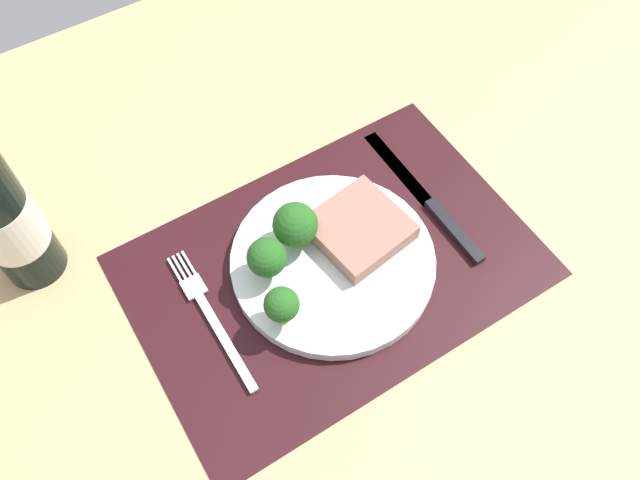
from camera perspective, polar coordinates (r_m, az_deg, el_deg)
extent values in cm
cube|color=tan|center=(76.71, 1.11, -2.85)|extent=(140.00, 110.00, 3.00)
cube|color=black|center=(75.26, 1.13, -2.26)|extent=(45.91, 31.24, 0.30)
cylinder|color=silver|center=(74.43, 1.14, -1.90)|extent=(23.56, 23.56, 1.60)
cube|color=#9E6B5B|center=(74.56, 3.48, 1.03)|extent=(11.20, 11.03, 2.29)
cylinder|color=#6B994C|center=(74.21, -2.12, 0.14)|extent=(1.37, 1.37, 1.52)
sphere|color=#235B1E|center=(71.72, -2.20, 1.36)|extent=(5.13, 5.13, 5.13)
cylinder|color=#6B994C|center=(69.41, -3.30, -6.65)|extent=(1.31, 1.31, 2.13)
sphere|color=#235B1E|center=(66.99, -3.41, -5.70)|extent=(3.80, 3.80, 3.80)
cylinder|color=#5B8942|center=(72.25, -4.57, -2.61)|extent=(1.37, 1.37, 1.72)
sphere|color=#235B1E|center=(69.86, -4.72, -1.53)|extent=(4.41, 4.41, 4.41)
cube|color=silver|center=(71.46, -8.32, -8.86)|extent=(1.00, 13.00, 0.50)
cube|color=silver|center=(74.86, -11.07, -4.09)|extent=(2.40, 2.60, 0.40)
cube|color=silver|center=(76.34, -12.68, -2.63)|extent=(0.30, 3.60, 0.35)
cube|color=silver|center=(76.38, -12.28, -2.42)|extent=(0.30, 3.60, 0.35)
cube|color=silver|center=(76.42, -11.88, -2.22)|extent=(0.30, 3.60, 0.35)
cube|color=silver|center=(76.47, -11.48, -2.01)|extent=(0.30, 3.60, 0.35)
cube|color=black|center=(78.71, 11.77, 0.85)|extent=(1.40, 10.00, 0.80)
cube|color=silver|center=(83.44, 6.91, 6.46)|extent=(1.80, 13.00, 0.30)
cylinder|color=black|center=(74.63, -26.26, 1.80)|extent=(6.86, 6.86, 19.98)
cylinder|color=silver|center=(75.39, -25.97, 1.39)|extent=(6.99, 6.99, 6.99)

